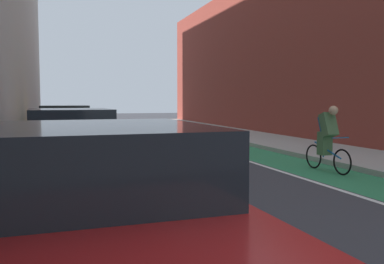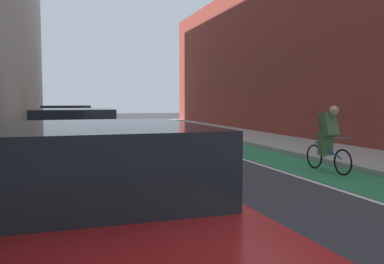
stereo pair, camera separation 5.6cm
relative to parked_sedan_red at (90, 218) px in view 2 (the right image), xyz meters
name	(u,v)px [view 2 (the right image)]	position (x,y,z in m)	size (l,w,h in m)	color
ground_plane	(156,153)	(2.75, 9.92, -0.79)	(82.94, 82.94, 0.00)	#38383D
bike_lane_paint	(220,144)	(5.76, 11.92, -0.78)	(1.60, 37.70, 0.00)	#2D8451
lane_divider_stripe	(198,145)	(4.86, 11.92, -0.78)	(0.12, 37.70, 0.00)	white
sidewalk_right	(272,141)	(8.00, 11.92, -0.72)	(2.89, 37.70, 0.14)	#A8A59E
building_facade_right	(303,50)	(10.65, 13.92, 3.26)	(2.40, 33.70, 8.09)	brown
parked_sedan_red	(90,218)	(0.00, 0.00, 0.00)	(1.96, 4.41, 1.53)	red
parked_sedan_silver	(70,143)	(0.00, 6.03, 0.00)	(2.05, 4.71, 1.53)	#9EA0A8
parked_sedan_yellow_cab	(66,126)	(0.00, 12.25, 0.00)	(1.93, 4.75, 1.53)	yellow
cyclist_mid	(328,137)	(5.90, 5.23, 0.06)	(0.48, 1.65, 1.58)	black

